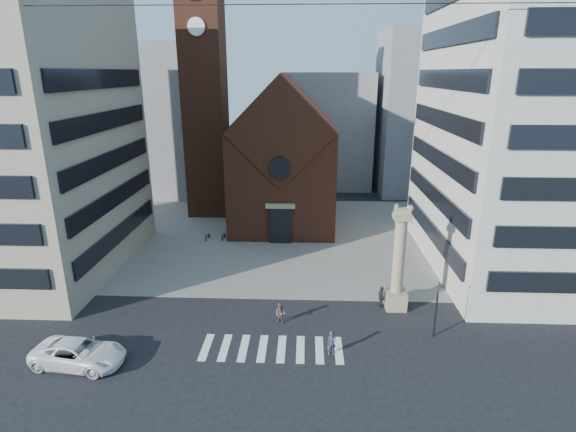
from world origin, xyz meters
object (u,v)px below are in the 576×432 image
object	(u,v)px
lion_column	(398,268)
pedestrian_2	(381,297)
traffic_light	(436,308)
white_car	(79,353)
pedestrian_1	(280,313)
pedestrian_0	(332,343)
scooter_0	(208,236)

from	to	relation	value
lion_column	pedestrian_2	xyz separation A→B (m)	(-1.14, 0.00, -2.54)
lion_column	traffic_light	xyz separation A→B (m)	(1.99, -4.00, -1.17)
white_car	pedestrian_1	bearing A→B (deg)	-59.78
white_car	pedestrian_0	size ratio (longest dim) A/B	3.50
lion_column	traffic_light	distance (m)	4.62
lion_column	pedestrian_0	bearing A→B (deg)	-130.17
white_car	pedestrian_1	size ratio (longest dim) A/B	3.57
white_car	pedestrian_2	world-z (taller)	pedestrian_2
white_car	pedestrian_2	xyz separation A→B (m)	(20.61, 8.23, 0.09)
white_car	pedestrian_2	bearing A→B (deg)	-61.55
lion_column	pedestrian_1	size ratio (longest dim) A/B	5.23
pedestrian_1	scooter_0	distance (m)	19.50
scooter_0	lion_column	bearing A→B (deg)	-30.52
lion_column	pedestrian_2	distance (m)	2.78
lion_column	scooter_0	bearing A→B (deg)	141.55
lion_column	scooter_0	world-z (taller)	lion_column
pedestrian_1	scooter_0	size ratio (longest dim) A/B	1.01
traffic_light	white_car	bearing A→B (deg)	-169.91
white_car	pedestrian_0	bearing A→B (deg)	-77.04
pedestrian_0	pedestrian_2	xyz separation A→B (m)	(4.29, 6.43, 0.07)
white_car	lion_column	bearing A→B (deg)	-62.59
lion_column	white_car	xyz separation A→B (m)	(-21.75, -8.23, -2.64)
white_car	pedestrian_2	distance (m)	22.19
lion_column	white_car	world-z (taller)	lion_column
scooter_0	white_car	bearing A→B (deg)	-90.81
pedestrian_1	pedestrian_2	xyz separation A→B (m)	(7.92, 2.70, 0.09)
traffic_light	white_car	size ratio (longest dim) A/B	0.73
lion_column	pedestrian_0	size ratio (longest dim) A/B	5.14
traffic_light	pedestrian_0	world-z (taller)	traffic_light
pedestrian_1	scooter_0	bearing A→B (deg)	148.28
pedestrian_0	traffic_light	bearing A→B (deg)	1.14
traffic_light	pedestrian_1	bearing A→B (deg)	173.30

